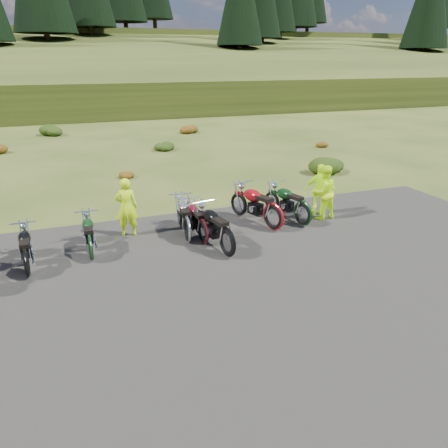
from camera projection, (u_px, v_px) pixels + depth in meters
name	position (u px, v px, depth m)	size (l,w,h in m)	color
ground	(196.00, 267.00, 10.78)	(300.00, 300.00, 0.00)	#314216
gravel_pad	(224.00, 308.00, 9.03)	(20.00, 12.00, 0.04)	black
hill_slope	(81.00, 99.00, 54.62)	(300.00, 46.00, 3.00)	#2E3A13
hill_plateau	(67.00, 79.00, 107.22)	(300.00, 90.00, 9.17)	#2E3A13
shrub_3	(52.00, 129.00, 28.75)	(1.56, 1.56, 0.92)	black
shrub_4	(125.00, 173.00, 18.64)	(0.77, 0.77, 0.45)	#612C0C
shrub_5	(164.00, 145.00, 24.19)	(1.03, 1.03, 0.61)	black
shrub_6	(188.00, 128.00, 29.75)	(1.30, 1.30, 0.77)	#612C0C
shrub_7	(328.00, 162.00, 19.52)	(1.56, 1.56, 0.92)	black
shrub_8	(320.00, 143.00, 25.19)	(0.77, 0.77, 0.45)	#612C0C
motorcycle_0	(29.00, 277.00, 10.31)	(1.91, 0.64, 1.00)	black
motorcycle_2	(92.00, 261.00, 11.13)	(1.90, 0.63, 0.99)	black
motorcycle_3	(188.00, 243.00, 12.22)	(2.08, 0.69, 1.09)	#BBBAC0
motorcycle_4	(204.00, 244.00, 12.11)	(1.99, 0.66, 1.04)	#540E17
motorcycle_5	(227.00, 257.00, 11.34)	(2.25, 0.75, 1.18)	black
motorcycle_6	(273.00, 230.00, 13.07)	(2.35, 0.78, 1.23)	maroon
motorcycle_7	(302.00, 226.00, 13.43)	(2.17, 0.72, 1.13)	black
person_middle	(127.00, 208.00, 12.39)	(0.62, 0.41, 1.70)	#BCF00C
person_right_a	(324.00, 193.00, 13.72)	(0.83, 0.65, 1.72)	#BCF00C
person_right_b	(320.00, 191.00, 14.07)	(0.98, 0.41, 1.67)	#BCF00C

